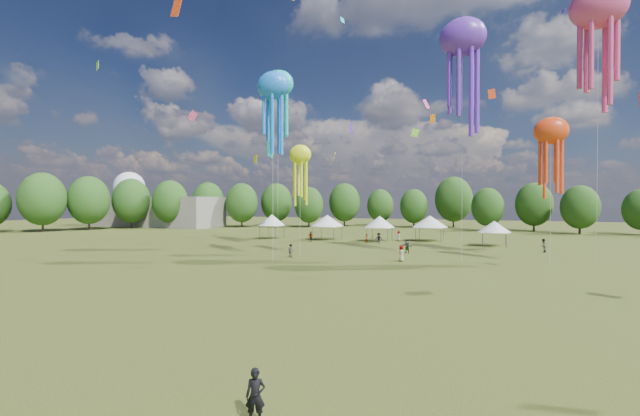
% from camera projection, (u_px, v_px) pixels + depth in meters
% --- Properties ---
extents(ground, '(300.00, 300.00, 0.00)m').
position_uv_depth(ground, '(102.00, 374.00, 14.55)').
color(ground, '#384416').
rests_on(ground, ground).
extents(observer_main, '(0.67, 0.57, 1.57)m').
position_uv_depth(observer_main, '(255.00, 396.00, 11.30)').
color(observer_main, black).
rests_on(observer_main, ground).
extents(spectator_near, '(0.92, 0.84, 1.55)m').
position_uv_depth(spectator_near, '(291.00, 251.00, 46.07)').
color(spectator_near, gray).
rests_on(spectator_near, ground).
extents(spectators_far, '(34.58, 24.03, 1.78)m').
position_uv_depth(spectators_far, '(406.00, 242.00, 55.39)').
color(spectators_far, gray).
rests_on(spectators_far, ground).
extents(festival_tents, '(41.14, 11.63, 4.37)m').
position_uv_depth(festival_tents, '(374.00, 222.00, 66.05)').
color(festival_tents, '#47474C').
rests_on(festival_tents, ground).
extents(show_kites, '(41.86, 13.51, 28.38)m').
position_uv_depth(show_kites, '(431.00, 79.00, 44.39)').
color(show_kites, '#1B76F8').
rests_on(show_kites, ground).
extents(small_kites, '(72.70, 63.90, 43.11)m').
position_uv_depth(small_kites, '(380.00, 42.00, 54.43)').
color(small_kites, '#1B76F8').
rests_on(small_kites, ground).
extents(treeline, '(201.57, 95.24, 13.43)m').
position_uv_depth(treeline, '(389.00, 202.00, 73.51)').
color(treeline, '#38281C').
rests_on(treeline, ground).
extents(hangar, '(40.00, 12.00, 8.00)m').
position_uv_depth(hangar, '(154.00, 212.00, 108.92)').
color(hangar, gray).
rests_on(hangar, ground).
extents(radome, '(9.00, 9.00, 16.00)m').
position_uv_depth(radome, '(129.00, 191.00, 120.63)').
color(radome, white).
rests_on(radome, ground).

